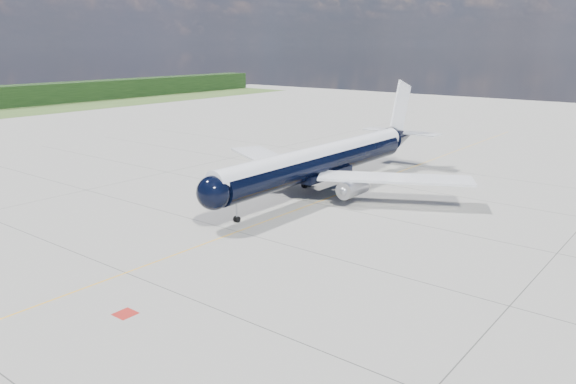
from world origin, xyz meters
name	(u,v)px	position (x,y,z in m)	size (l,w,h in m)	color
ground	(336,195)	(0.00, 30.00, 0.00)	(320.00, 320.00, 0.00)	gray
taxiway_centerline	(315,203)	(0.00, 25.00, 0.00)	(0.16, 160.00, 0.01)	#F3A70C
red_marking	(125,314)	(6.80, -10.00, 0.00)	(1.60, 1.60, 0.01)	maroon
main_airliner	(326,160)	(-2.57, 31.05, 4.56)	(41.86, 50.81, 14.71)	black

